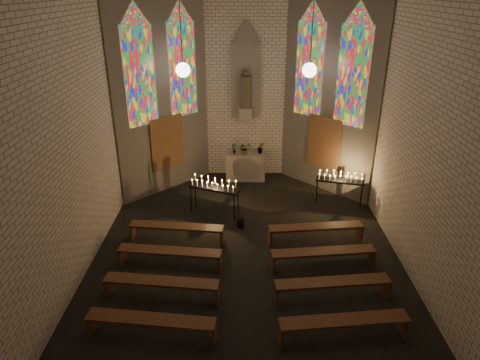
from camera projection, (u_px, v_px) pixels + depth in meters
name	position (u px, v px, depth m)	size (l,w,h in m)	color
floor	(246.00, 268.00, 10.83)	(12.00, 12.00, 0.00)	black
room	(246.00, 92.00, 12.35)	(8.22, 12.43, 7.00)	beige
altar	(245.00, 166.00, 15.58)	(1.40, 0.60, 1.00)	#B4A693
flower_vase_left	(234.00, 149.00, 15.29)	(0.20, 0.14, 0.38)	#4C723F
flower_vase_center	(244.00, 148.00, 15.22)	(0.40, 0.34, 0.44)	#4C723F
flower_vase_right	(261.00, 148.00, 15.30)	(0.24, 0.19, 0.43)	#4C723F
aisle_flower_pot	(240.00, 220.00, 12.56)	(0.26, 0.26, 0.47)	#4C723F
votive_stand_left	(214.00, 186.00, 12.95)	(1.59, 0.94, 1.15)	black
votive_stand_right	(340.00, 179.00, 13.52)	(1.54, 0.71, 1.10)	black
pew_left_0	(177.00, 228.00, 11.80)	(2.63, 0.64, 0.50)	#512D17
pew_right_0	(316.00, 229.00, 11.78)	(2.63, 0.64, 0.50)	#512D17
pew_left_1	(170.00, 253.00, 10.71)	(2.63, 0.64, 0.50)	#512D17
pew_right_1	(323.00, 254.00, 10.68)	(2.63, 0.64, 0.50)	#512D17
pew_left_2	(161.00, 284.00, 9.61)	(2.63, 0.64, 0.50)	#512D17
pew_right_2	(332.00, 284.00, 9.59)	(2.63, 0.64, 0.50)	#512D17
pew_left_3	(151.00, 322.00, 8.52)	(2.63, 0.64, 0.50)	#512D17
pew_right_3	(344.00, 323.00, 8.50)	(2.63, 0.64, 0.50)	#512D17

